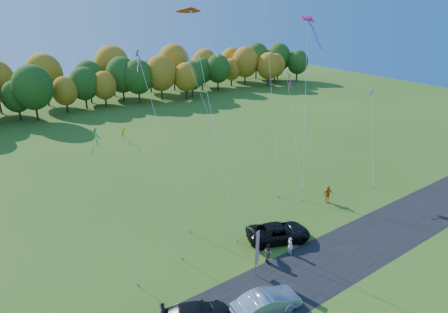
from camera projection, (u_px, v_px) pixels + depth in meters
ground at (265, 253)px, 34.21m from camera, size 160.00×160.00×0.00m
asphalt_strip at (298, 278)px, 31.18m from camera, size 90.00×6.00×0.01m
tree_line at (74, 113)px, 75.77m from camera, size 116.00×12.00×10.00m
black_suv at (278, 232)px, 35.80m from camera, size 6.32×4.68×1.60m
silver_sedan at (266, 303)px, 27.50m from camera, size 5.16×2.38×1.64m
person_tailgate_a at (290, 246)px, 33.92m from camera, size 0.39×0.58×1.56m
person_tailgate_b at (268, 253)px, 32.78m from camera, size 0.73×0.90×1.74m
person_east at (328, 194)px, 42.39m from camera, size 1.21×0.81×1.92m
feather_flag at (257, 248)px, 30.81m from camera, size 0.50×0.25×3.96m
kite_delta_blue at (193, 75)px, 35.17m from camera, size 6.62×12.75×29.26m
kite_parafoil_orange at (270, 74)px, 45.49m from camera, size 8.74×12.71×24.99m
kite_delta_red at (212, 113)px, 35.37m from camera, size 2.39×9.29×20.75m
kite_parafoil_rainbow at (305, 108)px, 43.05m from camera, size 6.56×6.39×18.88m
kite_diamond_yellow at (152, 194)px, 33.49m from camera, size 2.25×7.06×10.60m
kite_diamond_green at (116, 207)px, 29.54m from camera, size 1.05×4.56×11.89m
kite_diamond_white at (294, 128)px, 46.16m from camera, size 3.70×7.37×13.15m
kite_diamond_pink at (163, 141)px, 36.83m from camera, size 1.26×7.83×16.31m
kite_diamond_blue_low at (372, 139)px, 46.63m from camera, size 3.84×4.69×10.58m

